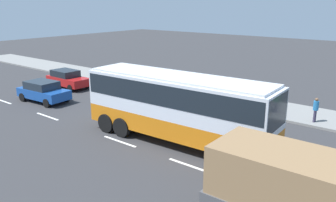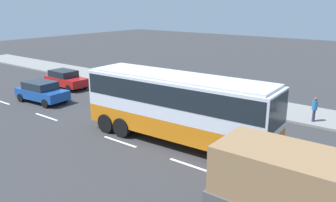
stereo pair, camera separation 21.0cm
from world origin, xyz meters
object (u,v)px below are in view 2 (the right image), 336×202
car_blue_saloon (42,91)px  pedestrian_near_curb (315,108)px  coach_bus (177,101)px  car_red_compact (66,79)px

car_blue_saloon → pedestrian_near_curb: (17.57, 7.51, 0.20)m
car_blue_saloon → pedestrian_near_curb: pedestrian_near_curb is taller
coach_bus → car_red_compact: size_ratio=2.55×
coach_bus → pedestrian_near_curb: (4.95, 7.48, -1.23)m
coach_bus → car_blue_saloon: (-12.61, -0.03, -1.43)m
coach_bus → car_red_compact: 15.51m
car_blue_saloon → car_red_compact: bearing=117.0°
car_red_compact → pedestrian_near_curb: (19.92, 3.66, 0.21)m
car_red_compact → car_blue_saloon: 4.51m
coach_bus → car_blue_saloon: 12.69m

